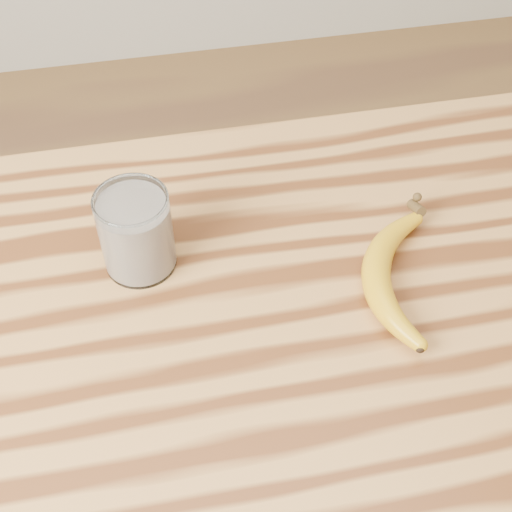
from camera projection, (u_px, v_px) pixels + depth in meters
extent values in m
cube|color=#B97E43|center=(176.00, 379.00, 0.80)|extent=(1.20, 0.80, 0.04)
cylinder|color=brown|center=(443.00, 308.00, 1.42)|extent=(0.06, 0.06, 0.86)
cylinder|color=white|center=(136.00, 232.00, 0.84)|extent=(0.09, 0.09, 0.11)
torus|color=white|center=(130.00, 199.00, 0.80)|extent=(0.09, 0.09, 0.00)
cylinder|color=white|center=(137.00, 235.00, 0.85)|extent=(0.08, 0.08, 0.09)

